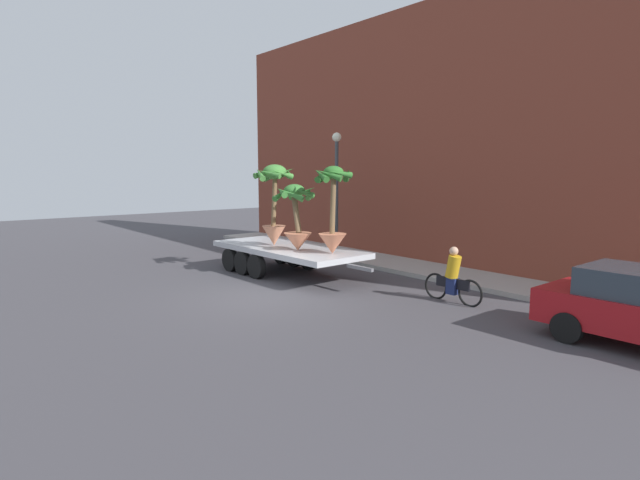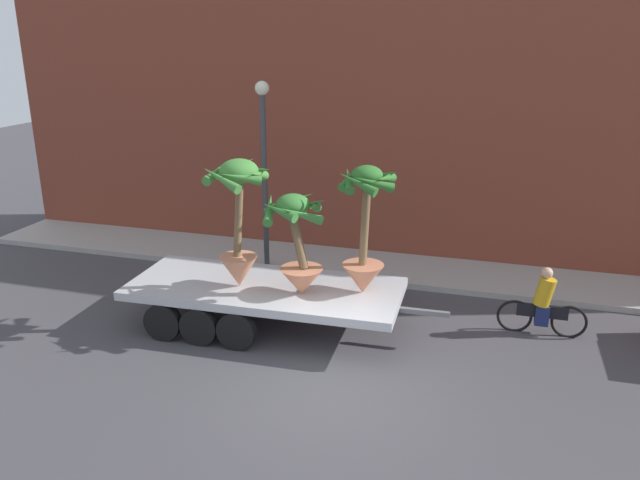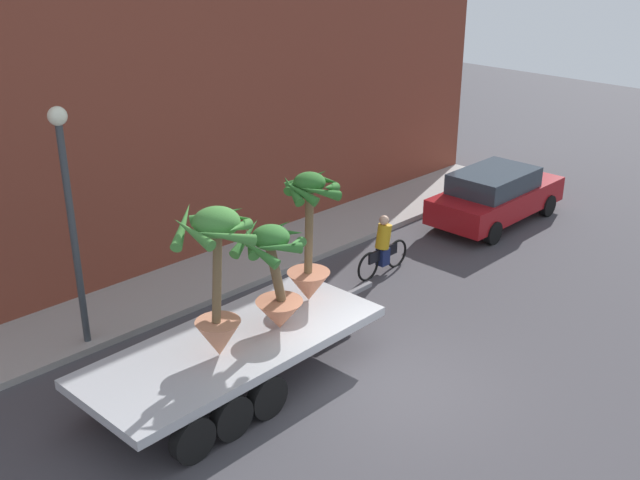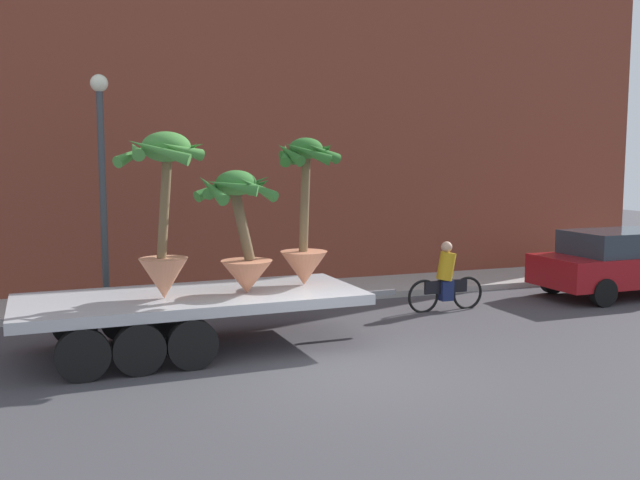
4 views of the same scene
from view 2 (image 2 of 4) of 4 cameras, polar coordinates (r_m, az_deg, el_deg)
ground_plane at (r=11.62m, az=1.19°, el=-13.43°), size 60.00×60.00×0.00m
sidewalk at (r=16.95m, az=6.68°, el=-2.63°), size 24.00×2.20×0.15m
building_facade at (r=17.57m, az=8.27°, el=13.86°), size 24.00×1.20×9.57m
flatbed_trailer at (r=13.66m, az=-6.01°, el=-4.80°), size 6.86×2.59×0.98m
potted_palm_rear at (r=12.98m, az=-7.44°, el=2.02°), size 1.57×1.62×2.74m
potted_palm_middle at (r=12.64m, az=-2.09°, el=-0.37°), size 1.40×1.47×2.11m
potted_palm_front at (r=12.64m, az=4.07°, el=0.47°), size 1.22×1.33×2.68m
cyclist at (r=14.06m, az=19.62°, el=-5.58°), size 1.84×0.35×1.54m
street_lamp at (r=16.22m, az=-5.13°, el=8.05°), size 0.36×0.36×4.83m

